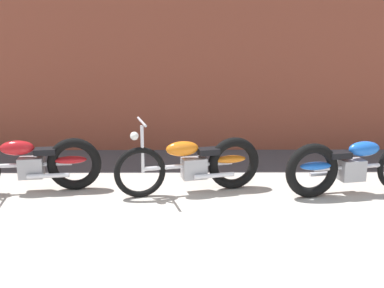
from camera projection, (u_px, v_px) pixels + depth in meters
The scene contains 4 objects.
sidewalk_slab at pixel (236, 217), 5.34m from camera, with size 36.00×3.50×0.01m, color #B2ADA3.
motorcycle_red at pixel (37, 163), 6.13m from camera, with size 2.00×0.59×1.03m.
motorcycle_orange at pixel (199, 164), 6.11m from camera, with size 1.96×0.77×1.03m.
motorcycle_blue at pixel (346, 166), 6.01m from camera, with size 1.98×0.68×1.03m.
Camera 1 is at (-0.56, -3.23, 2.09)m, focal length 42.54 mm.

